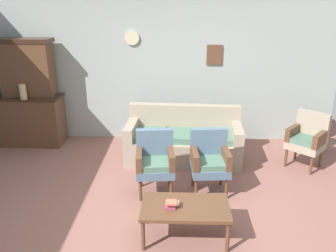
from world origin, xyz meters
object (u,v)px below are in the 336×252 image
(vase_on_cabinet, at_px, (23,92))
(coffee_table, at_px, (185,209))
(armchair_row_middle, at_px, (210,159))
(armchair_by_doorway, at_px, (155,160))
(wingback_chair_by_fireplace, at_px, (307,138))
(side_cabinet, at_px, (33,120))
(floral_couch, at_px, (183,142))
(floor_vase_by_wall, at_px, (320,134))
(book_stack_on_table, at_px, (172,204))

(vase_on_cabinet, relative_size, coffee_table, 0.27)
(vase_on_cabinet, height_order, armchair_row_middle, vase_on_cabinet)
(armchair_by_doorway, bearing_deg, wingback_chair_by_fireplace, 20.25)
(wingback_chair_by_fireplace, distance_m, coffee_table, 2.76)
(wingback_chair_by_fireplace, bearing_deg, side_cabinet, 170.79)
(floral_couch, xyz_separation_m, wingback_chair_by_fireplace, (2.01, -0.18, 0.17))
(wingback_chair_by_fireplace, bearing_deg, floor_vase_by_wall, 54.06)
(side_cabinet, xyz_separation_m, vase_on_cabinet, (-0.02, -0.18, 0.60))
(floral_couch, distance_m, wingback_chair_by_fireplace, 2.02)
(vase_on_cabinet, bearing_deg, armchair_by_doorway, -31.50)
(side_cabinet, distance_m, floor_vase_by_wall, 5.34)
(side_cabinet, relative_size, floral_couch, 0.59)
(side_cabinet, bearing_deg, armchair_row_middle, -26.99)
(side_cabinet, relative_size, coffee_table, 1.16)
(side_cabinet, bearing_deg, floor_vase_by_wall, -1.07)
(book_stack_on_table, relative_size, floor_vase_by_wall, 0.27)
(wingback_chair_by_fireplace, height_order, book_stack_on_table, wingback_chair_by_fireplace)
(armchair_by_doorway, relative_size, floor_vase_by_wall, 1.55)
(vase_on_cabinet, distance_m, coffee_table, 3.85)
(coffee_table, xyz_separation_m, book_stack_on_table, (-0.16, -0.03, 0.09))
(side_cabinet, xyz_separation_m, coffee_table, (2.84, -2.67, -0.09))
(armchair_row_middle, relative_size, floor_vase_by_wall, 1.55)
(side_cabinet, xyz_separation_m, book_stack_on_table, (2.68, -2.70, -0.00))
(vase_on_cabinet, distance_m, floor_vase_by_wall, 5.42)
(wingback_chair_by_fireplace, xyz_separation_m, book_stack_on_table, (-2.16, -1.92, -0.04))
(armchair_row_middle, distance_m, coffee_table, 1.11)
(armchair_by_doorway, xyz_separation_m, armchair_row_middle, (0.76, 0.05, 0.00))
(floral_couch, relative_size, book_stack_on_table, 12.31)
(vase_on_cabinet, distance_m, armchair_by_doorway, 2.93)
(coffee_table, height_order, floor_vase_by_wall, floor_vase_by_wall)
(floral_couch, relative_size, wingback_chair_by_fireplace, 2.18)
(floral_couch, distance_m, book_stack_on_table, 2.10)
(floral_couch, bearing_deg, armchair_by_doorway, -110.98)
(side_cabinet, bearing_deg, floral_couch, -12.13)
(vase_on_cabinet, height_order, wingback_chair_by_fireplace, vase_on_cabinet)
(side_cabinet, bearing_deg, coffee_table, -43.28)
(floral_couch, relative_size, armchair_row_middle, 2.18)
(armchair_row_middle, bearing_deg, wingback_chair_by_fireplace, 26.95)
(floral_couch, distance_m, armchair_row_middle, 1.09)
(armchair_by_doorway, distance_m, wingback_chair_by_fireplace, 2.58)
(armchair_by_doorway, relative_size, armchair_row_middle, 1.00)
(wingback_chair_by_fireplace, bearing_deg, armchair_row_middle, -153.05)
(wingback_chair_by_fireplace, bearing_deg, coffee_table, -136.81)
(book_stack_on_table, bearing_deg, floral_couch, 85.74)
(side_cabinet, relative_size, vase_on_cabinet, 4.24)
(floral_couch, distance_m, floor_vase_by_wall, 2.56)
(armchair_row_middle, height_order, book_stack_on_table, armchair_row_middle)
(side_cabinet, relative_size, book_stack_on_table, 7.25)
(armchair_row_middle, distance_m, wingback_chair_by_fireplace, 1.85)
(side_cabinet, bearing_deg, book_stack_on_table, -45.24)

